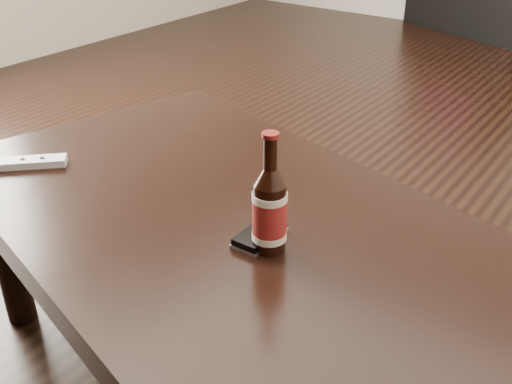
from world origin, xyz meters
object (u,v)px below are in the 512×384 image
Objects in this scene: beer_bottle at (270,210)px; remote at (31,162)px; tv_stand at (482,2)px; coffee_table at (225,239)px; phone at (260,236)px.

remote is (-0.65, -0.05, -0.07)m from beer_bottle.
remote reaches higher than tv_stand.
coffee_table is at bearing 56.61° from remote.
remote is (-0.62, -0.06, 0.00)m from phone.
tv_stand is at bearing 137.87° from remote.
beer_bottle is at bearing 49.60° from remote.
phone is 0.62m from remote.
beer_bottle reaches higher than tv_stand.
tv_stand is 4.05m from beer_bottle.
phone and remote have the same top height.
beer_bottle is at bearing -24.26° from phone.
tv_stand is at bearing 100.39° from phone.
tv_stand is 0.71× the size of coffee_table.
tv_stand is 3.96m from coffee_table.
phone is (0.12, -0.04, 0.07)m from coffee_table.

